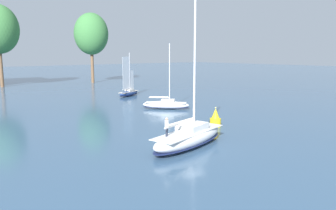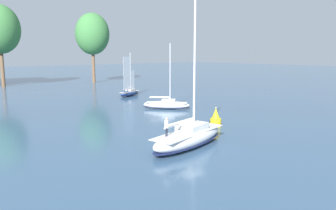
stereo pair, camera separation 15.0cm
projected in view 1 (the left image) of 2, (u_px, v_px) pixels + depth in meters
ground_plane at (189, 146)px, 30.06m from camera, size 400.00×400.00×0.00m
tree_shore_left at (91, 34)px, 91.99m from camera, size 9.51×9.51×19.58m
sailboat_main at (189, 136)px, 29.94m from camera, size 10.35×4.99×13.71m
sailboat_moored_near_marina at (129, 92)px, 65.12m from camera, size 6.33×4.19×8.52m
sailboat_moored_outer_mooring at (166, 104)px, 50.01m from camera, size 6.34×6.65×9.89m
channel_buoy at (215, 119)px, 37.91m from camera, size 1.28×1.28×2.29m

